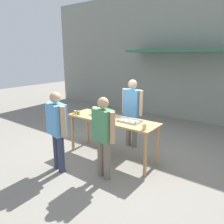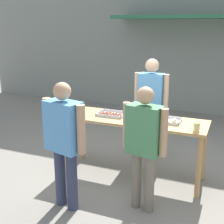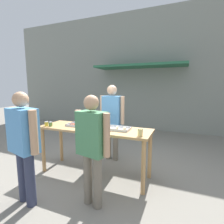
# 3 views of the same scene
# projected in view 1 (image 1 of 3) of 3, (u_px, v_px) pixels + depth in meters

# --- Properties ---
(ground_plane) EXTENTS (24.00, 24.00, 0.00)m
(ground_plane) POSITION_uv_depth(u_px,v_px,m) (112.00, 156.00, 5.07)
(ground_plane) COLOR gray
(building_facade_back) EXTENTS (12.00, 1.11, 4.50)m
(building_facade_back) POSITION_uv_depth(u_px,v_px,m) (180.00, 55.00, 7.57)
(building_facade_back) COLOR gray
(building_facade_back) RESTS_ON ground
(serving_table) EXTENTS (2.12, 0.67, 0.92)m
(serving_table) POSITION_uv_depth(u_px,v_px,m) (112.00, 124.00, 4.86)
(serving_table) COLOR tan
(serving_table) RESTS_ON ground
(food_tray_sausages) EXTENTS (0.41, 0.31, 0.04)m
(food_tray_sausages) POSITION_uv_depth(u_px,v_px,m) (100.00, 115.00, 5.07)
(food_tray_sausages) COLOR silver
(food_tray_sausages) RESTS_ON serving_table
(food_tray_buns) EXTENTS (0.47, 0.30, 0.06)m
(food_tray_buns) POSITION_uv_depth(u_px,v_px,m) (130.00, 121.00, 4.60)
(food_tray_buns) COLOR silver
(food_tray_buns) RESTS_ON serving_table
(condiment_jar_mustard) EXTENTS (0.07, 0.07, 0.09)m
(condiment_jar_mustard) POSITION_uv_depth(u_px,v_px,m) (75.00, 112.00, 5.18)
(condiment_jar_mustard) COLOR gold
(condiment_jar_mustard) RESTS_ON serving_table
(condiment_jar_ketchup) EXTENTS (0.07, 0.07, 0.09)m
(condiment_jar_ketchup) POSITION_uv_depth(u_px,v_px,m) (78.00, 113.00, 5.13)
(condiment_jar_ketchup) COLOR #567A38
(condiment_jar_ketchup) RESTS_ON serving_table
(beer_cup) EXTENTS (0.08, 0.08, 0.12)m
(beer_cup) POSITION_uv_depth(u_px,v_px,m) (144.00, 127.00, 4.11)
(beer_cup) COLOR #DBC67A
(beer_cup) RESTS_ON serving_table
(person_server_behind_table) EXTENTS (0.59, 0.24, 1.71)m
(person_server_behind_table) POSITION_uv_depth(u_px,v_px,m) (132.00, 107.00, 5.39)
(person_server_behind_table) COLOR #756B5B
(person_server_behind_table) RESTS_ON ground
(person_customer_holding_hotdog) EXTENTS (0.64, 0.35, 1.61)m
(person_customer_holding_hotdog) POSITION_uv_depth(u_px,v_px,m) (57.00, 126.00, 4.26)
(person_customer_holding_hotdog) COLOR #333851
(person_customer_holding_hotdog) RESTS_ON ground
(person_customer_with_cup) EXTENTS (0.58, 0.30, 1.57)m
(person_customer_with_cup) POSITION_uv_depth(u_px,v_px,m) (103.00, 132.00, 3.99)
(person_customer_with_cup) COLOR #756B5B
(person_customer_with_cup) RESTS_ON ground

